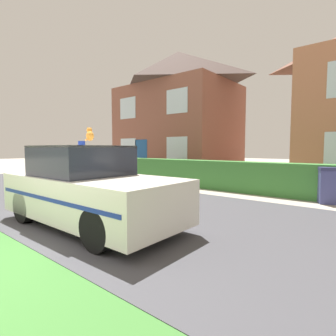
{
  "coord_description": "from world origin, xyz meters",
  "views": [
    {
      "loc": [
        4.08,
        -0.58,
        1.57
      ],
      "look_at": [
        -0.32,
        4.75,
        1.05
      ],
      "focal_mm": 28.0,
      "sensor_mm": 36.0,
      "label": 1
    }
  ],
  "objects_px": {
    "cat": "(90,135)",
    "wheelie_bin": "(331,185)",
    "police_car": "(89,189)",
    "house_left": "(178,112)"
  },
  "relations": [
    {
      "from": "house_left",
      "to": "wheelie_bin",
      "type": "bearing_deg",
      "value": -28.8
    },
    {
      "from": "police_car",
      "to": "wheelie_bin",
      "type": "xyz_separation_m",
      "value": [
        3.47,
        5.61,
        -0.23
      ]
    },
    {
      "from": "cat",
      "to": "wheelie_bin",
      "type": "xyz_separation_m",
      "value": [
        3.44,
        5.58,
        -1.31
      ]
    },
    {
      "from": "cat",
      "to": "wheelie_bin",
      "type": "height_order",
      "value": "cat"
    },
    {
      "from": "cat",
      "to": "wheelie_bin",
      "type": "bearing_deg",
      "value": -93.74
    },
    {
      "from": "police_car",
      "to": "wheelie_bin",
      "type": "distance_m",
      "value": 6.6
    },
    {
      "from": "police_car",
      "to": "house_left",
      "type": "height_order",
      "value": "house_left"
    },
    {
      "from": "wheelie_bin",
      "to": "house_left",
      "type": "bearing_deg",
      "value": 129.95
    },
    {
      "from": "house_left",
      "to": "cat",
      "type": "bearing_deg",
      "value": -60.87
    },
    {
      "from": "house_left",
      "to": "wheelie_bin",
      "type": "distance_m",
      "value": 11.32
    }
  ]
}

